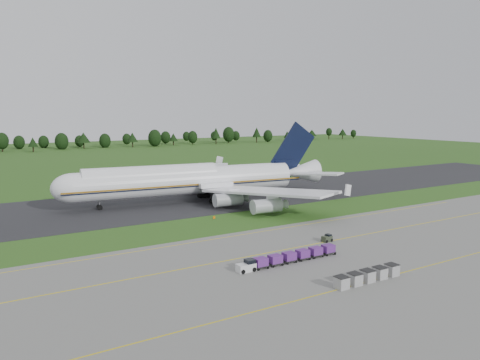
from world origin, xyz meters
TOP-DOWN VIEW (x-y plane):
  - ground at (0.00, 0.00)m, footprint 600.00×600.00m
  - apron at (0.00, -34.00)m, footprint 300.00×52.00m
  - taxiway at (0.00, 28.00)m, footprint 300.00×40.00m
  - apron_markings at (0.00, -26.98)m, footprint 300.00×30.20m
  - tree_line at (-14.07, 222.13)m, footprint 524.71×23.19m
  - aircraft at (4.75, 24.60)m, footprint 72.78×70.32m
  - baggage_train at (-4.77, -27.77)m, footprint 18.18×1.65m
  - utility_cart at (8.47, -21.94)m, footprint 1.98×1.34m
  - uld_row at (-0.38, -39.93)m, footprint 11.26×1.66m
  - edge_markers at (5.45, 4.69)m, footprint 11.40×0.30m

SIDE VIEW (x-z plane):
  - ground at x=0.00m, z-range 0.00..0.00m
  - apron at x=0.00m, z-range 0.00..0.06m
  - taxiway at x=0.00m, z-range 0.00..0.08m
  - apron_markings at x=0.00m, z-range 0.06..0.07m
  - edge_markers at x=5.45m, z-range -0.03..0.57m
  - utility_cart at x=8.47m, z-range 0.05..1.07m
  - uld_row at x=-0.38m, z-range 0.06..1.70m
  - baggage_train at x=-4.77m, z-range 0.13..1.72m
  - aircraft at x=4.75m, z-range -4.37..16.01m
  - tree_line at x=-14.07m, z-range 0.19..12.18m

